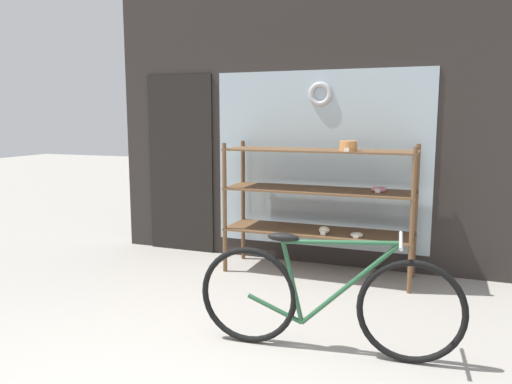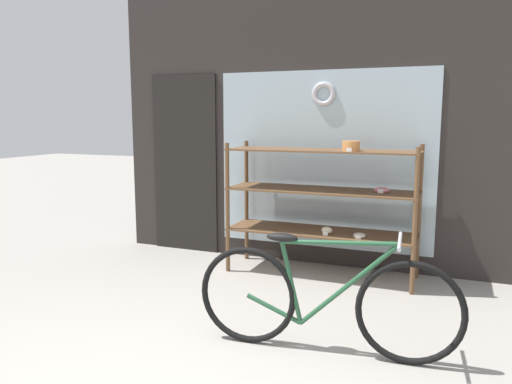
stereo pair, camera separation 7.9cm
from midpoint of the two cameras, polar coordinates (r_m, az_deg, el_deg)
The scene contains 3 objects.
storefront_facade at distance 5.51m, azimuth 5.85°, elevation 11.46°, with size 4.48×0.13×3.92m.
display_case at distance 5.07m, azimuth 8.17°, elevation -0.12°, with size 1.91×0.55×1.39m.
bicycle at distance 3.50m, azimuth 8.43°, elevation -12.14°, with size 1.81×0.46×0.84m.
Camera 2 is at (1.53, -2.28, 1.61)m, focal length 35.00 mm.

